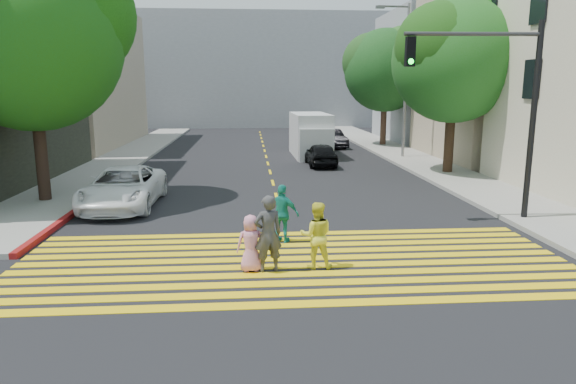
{
  "coord_description": "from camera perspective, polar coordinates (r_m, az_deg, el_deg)",
  "views": [
    {
      "loc": [
        -1.03,
        -10.57,
        4.16
      ],
      "look_at": [
        0.0,
        3.0,
        1.4
      ],
      "focal_mm": 32.0,
      "sensor_mm": 36.0,
      "label": 1
    }
  ],
  "objects": [
    {
      "name": "dark_car_near",
      "position": [
        27.95,
        3.68,
        4.19
      ],
      "size": [
        1.52,
        3.7,
        1.26
      ],
      "primitive_type": "imported",
      "rotation": [
        0.0,
        0.0,
        3.15
      ],
      "color": "black",
      "rests_on": "ground"
    },
    {
      "name": "white_sedan",
      "position": [
        19.08,
        -17.83,
        0.49
      ],
      "size": [
        2.41,
        5.12,
        1.41
      ],
      "primitive_type": "imported",
      "rotation": [
        0.0,
        0.0,
        -0.01
      ],
      "color": "white",
      "rests_on": "ground"
    },
    {
      "name": "traffic_signal",
      "position": [
        17.01,
        22.35,
        9.99
      ],
      "size": [
        4.19,
        0.4,
        6.14
      ],
      "rotation": [
        0.0,
        0.0,
        -0.04
      ],
      "color": "black",
      "rests_on": "ground"
    },
    {
      "name": "curb_red",
      "position": [
        18.05,
        -23.22,
        -2.55
      ],
      "size": [
        0.2,
        8.0,
        0.16
      ],
      "primitive_type": "cube",
      "color": "maroon",
      "rests_on": "ground"
    },
    {
      "name": "building_right_tan",
      "position": [
        33.64,
        24.69,
        11.89
      ],
      "size": [
        10.0,
        10.0,
        10.0
      ],
      "primitive_type": "cube",
      "color": "tan",
      "rests_on": "ground"
    },
    {
      "name": "tree_right_far",
      "position": [
        37.98,
        10.91,
        13.6
      ],
      "size": [
        7.92,
        7.71,
        8.44
      ],
      "rotation": [
        0.0,
        0.0,
        -0.42
      ],
      "color": "black",
      "rests_on": "ground"
    },
    {
      "name": "pedestrian_extra",
      "position": [
        13.99,
        -0.62,
        -2.42
      ],
      "size": [
        1.02,
        0.76,
        1.6
      ],
      "primitive_type": "imported",
      "rotation": [
        0.0,
        0.0,
        2.7
      ],
      "color": "#18887A",
      "rests_on": "ground"
    },
    {
      "name": "pedestrian_child",
      "position": [
        11.85,
        -4.16,
        -5.71
      ],
      "size": [
        0.69,
        0.49,
        1.33
      ],
      "primitive_type": "imported",
      "rotation": [
        0.0,
        0.0,
        3.25
      ],
      "color": "pink",
      "rests_on": "ground"
    },
    {
      "name": "white_van",
      "position": [
        31.79,
        2.55,
        6.2
      ],
      "size": [
        2.2,
        5.6,
        2.63
      ],
      "rotation": [
        0.0,
        0.0,
        0.02
      ],
      "color": "silver",
      "rests_on": "ground"
    },
    {
      "name": "backdrop_block",
      "position": [
        58.6,
        -3.42,
        13.26
      ],
      "size": [
        30.0,
        8.0,
        12.0
      ],
      "primitive_type": "cube",
      "color": "gray",
      "rests_on": "ground"
    },
    {
      "name": "pedestrian_woman",
      "position": [
        12.03,
        3.17,
        -4.82
      ],
      "size": [
        0.82,
        0.66,
        1.58
      ],
      "primitive_type": "imported",
      "rotation": [
        0.0,
        0.0,
        3.06
      ],
      "color": "yellow",
      "rests_on": "ground"
    },
    {
      "name": "dark_car_parked",
      "position": [
        36.84,
        4.86,
        5.95
      ],
      "size": [
        1.92,
        4.06,
        1.28
      ],
      "primitive_type": "imported",
      "rotation": [
        0.0,
        0.0,
        0.15
      ],
      "color": "black",
      "rests_on": "ground"
    },
    {
      "name": "building_right_grey",
      "position": [
        43.63,
        17.63,
        12.06
      ],
      "size": [
        10.0,
        10.0,
        10.0
      ],
      "primitive_type": "cube",
      "color": "gray",
      "rests_on": "ground"
    },
    {
      "name": "ground",
      "position": [
        11.4,
        1.16,
        -9.93
      ],
      "size": [
        120.0,
        120.0,
        0.0
      ],
      "primitive_type": "plane",
      "color": "black"
    },
    {
      "name": "building_left_tan",
      "position": [
        41.38,
        -26.1,
        11.5
      ],
      "size": [
        12.0,
        16.0,
        10.0
      ],
      "primitive_type": "cube",
      "color": "tan",
      "rests_on": "ground"
    },
    {
      "name": "pedestrian_man",
      "position": [
        11.74,
        -2.23,
        -4.66
      ],
      "size": [
        0.74,
        0.58,
        1.8
      ],
      "primitive_type": "imported",
      "rotation": [
        0.0,
        0.0,
        3.39
      ],
      "color": "#3C3C3C",
      "rests_on": "ground"
    },
    {
      "name": "street_lamp",
      "position": [
        31.28,
        12.67,
        12.93
      ],
      "size": [
        2.01,
        0.25,
        8.89
      ],
      "rotation": [
        0.0,
        0.0,
        0.03
      ],
      "color": "gray",
      "rests_on": "ground"
    },
    {
      "name": "tree_right_near",
      "position": [
        26.14,
        18.12,
        14.37
      ],
      "size": [
        7.32,
        7.19,
        8.47
      ],
      "rotation": [
        0.0,
        0.0,
        0.28
      ],
      "color": "black",
      "rests_on": "ground"
    },
    {
      "name": "silver_car",
      "position": [
        41.11,
        2.1,
        6.58
      ],
      "size": [
        2.6,
        4.8,
        1.32
      ],
      "primitive_type": "imported",
      "rotation": [
        0.0,
        0.0,
        2.97
      ],
      "color": "#B2B2B2",
      "rests_on": "ground"
    },
    {
      "name": "sidewalk_right",
      "position": [
        27.59,
        15.94,
        2.51
      ],
      "size": [
        3.0,
        60.0,
        0.15
      ],
      "primitive_type": "cube",
      "color": "gray",
      "rests_on": "ground"
    },
    {
      "name": "crosswalk",
      "position": [
        12.59,
        0.6,
        -7.8
      ],
      "size": [
        13.4,
        5.3,
        0.01
      ],
      "color": "yellow",
      "rests_on": "ground"
    },
    {
      "name": "tree_left",
      "position": [
        20.58,
        -26.55,
        15.8
      ],
      "size": [
        7.76,
        7.54,
        9.09
      ],
      "rotation": [
        0.0,
        0.0,
        0.23
      ],
      "color": "black",
      "rests_on": "ground"
    },
    {
      "name": "sidewalk_left",
      "position": [
        33.66,
        -17.17,
        3.99
      ],
      "size": [
        3.0,
        40.0,
        0.15
      ],
      "primitive_type": "cube",
      "color": "gray",
      "rests_on": "ground"
    },
    {
      "name": "lane_line",
      "position": [
        33.34,
        -2.54,
        4.3
      ],
      "size": [
        0.12,
        34.4,
        0.01
      ],
      "color": "yellow",
      "rests_on": "ground"
    }
  ]
}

